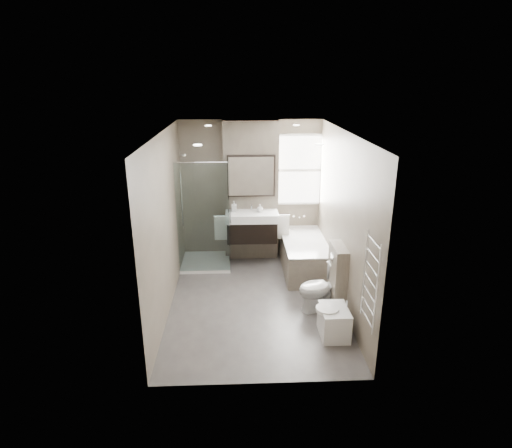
{
  "coord_description": "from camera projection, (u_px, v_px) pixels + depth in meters",
  "views": [
    {
      "loc": [
        -0.25,
        -5.92,
        3.34
      ],
      "look_at": [
        0.02,
        0.15,
        1.22
      ],
      "focal_mm": 30.0,
      "sensor_mm": 36.0,
      "label": 1
    }
  ],
  "objects": [
    {
      "name": "window",
      "position": [
        299.0,
        170.0,
        7.95
      ],
      "size": [
        0.98,
        0.06,
        1.33
      ],
      "color": "white",
      "rests_on": "room"
    },
    {
      "name": "bidet",
      "position": [
        334.0,
        321.0,
        5.74
      ],
      "size": [
        0.44,
        0.51,
        0.53
      ],
      "color": "white",
      "rests_on": "ground"
    },
    {
      "name": "vanity",
      "position": [
        252.0,
        226.0,
        7.8
      ],
      "size": [
        0.95,
        0.47,
        0.66
      ],
      "color": "black",
      "rests_on": "vanity_pier"
    },
    {
      "name": "room",
      "position": [
        255.0,
        222.0,
        6.27
      ],
      "size": [
        2.7,
        3.9,
        2.7
      ],
      "color": "#4F4B48",
      "rests_on": "ground"
    },
    {
      "name": "towel_radiator",
      "position": [
        371.0,
        281.0,
        4.87
      ],
      "size": [
        0.03,
        0.49,
        1.1
      ],
      "color": "silver",
      "rests_on": "room"
    },
    {
      "name": "bathtub",
      "position": [
        304.0,
        254.0,
        7.67
      ],
      "size": [
        0.75,
        1.6,
        0.57
      ],
      "color": "#675E51",
      "rests_on": "ground"
    },
    {
      "name": "shower_enclosure",
      "position": [
        211.0,
        241.0,
        7.77
      ],
      "size": [
        0.9,
        0.9,
        2.0
      ],
      "color": "white",
      "rests_on": "ground"
    },
    {
      "name": "soap_bottle_a",
      "position": [
        234.0,
        206.0,
        7.72
      ],
      "size": [
        0.09,
        0.09,
        0.2
      ],
      "primitive_type": "imported",
      "color": "white",
      "rests_on": "vanity"
    },
    {
      "name": "cistern_box",
      "position": [
        337.0,
        278.0,
        6.34
      ],
      "size": [
        0.19,
        0.55,
        1.0
      ],
      "color": "#675E51",
      "rests_on": "ground"
    },
    {
      "name": "mirror_cabinet",
      "position": [
        251.0,
        176.0,
        7.68
      ],
      "size": [
        0.86,
        0.08,
        0.76
      ],
      "color": "black",
      "rests_on": "vanity_pier"
    },
    {
      "name": "soap_bottle_b",
      "position": [
        260.0,
        208.0,
        7.73
      ],
      "size": [
        0.11,
        0.11,
        0.14
      ],
      "primitive_type": "imported",
      "color": "white",
      "rests_on": "vanity"
    },
    {
      "name": "towel_left",
      "position": [
        221.0,
        228.0,
        7.76
      ],
      "size": [
        0.24,
        0.06,
        0.44
      ],
      "primitive_type": "cube",
      "color": "silver",
      "rests_on": "vanity_pier"
    },
    {
      "name": "toilet",
      "position": [
        321.0,
        288.0,
        6.36
      ],
      "size": [
        0.77,
        0.58,
        0.7
      ],
      "primitive_type": "imported",
      "rotation": [
        0.0,
        0.0,
        -1.26
      ],
      "color": "white",
      "rests_on": "ground"
    },
    {
      "name": "towel_right",
      "position": [
        282.0,
        227.0,
        7.81
      ],
      "size": [
        0.24,
        0.06,
        0.44
      ],
      "primitive_type": "cube",
      "color": "silver",
      "rests_on": "vanity_pier"
    },
    {
      "name": "vanity_pier",
      "position": [
        251.0,
        191.0,
        7.94
      ],
      "size": [
        1.0,
        0.25,
        2.6
      ],
      "primitive_type": "cube",
      "color": "#675E51",
      "rests_on": "ground"
    }
  ]
}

